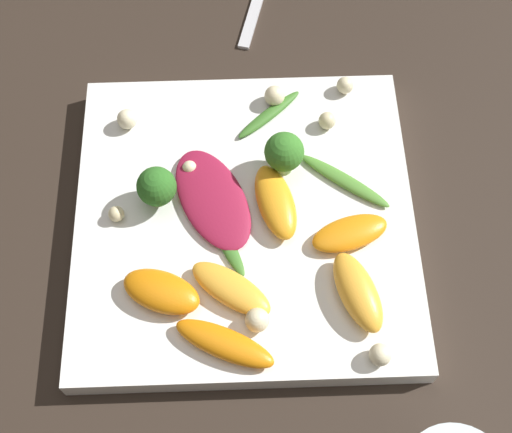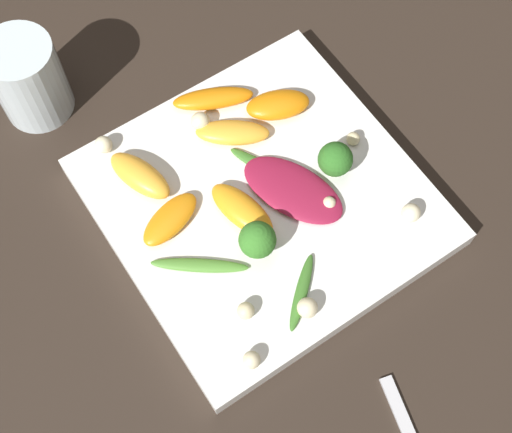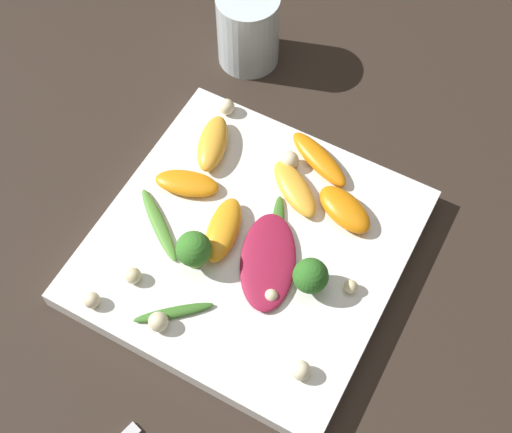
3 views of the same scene
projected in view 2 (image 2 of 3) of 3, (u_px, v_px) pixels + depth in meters
ground_plane at (262, 207)px, 0.68m from camera, size 2.40×2.40×0.00m
plate at (262, 202)px, 0.67m from camera, size 0.28×0.28×0.02m
drinking_glass at (28, 79)px, 0.69m from camera, size 0.07×0.07×0.09m
radicchio_leaf_0 at (293, 190)px, 0.66m from camera, size 0.11×0.09×0.01m
orange_segment_0 at (242, 210)px, 0.65m from camera, size 0.08×0.05×0.02m
orange_segment_1 at (170, 219)px, 0.65m from camera, size 0.05×0.07×0.01m
orange_segment_2 at (140, 176)px, 0.66m from camera, size 0.07×0.05×0.02m
orange_segment_3 at (232, 133)px, 0.68m from camera, size 0.06×0.07×0.02m
orange_segment_4 at (278, 105)px, 0.69m from camera, size 0.05×0.07×0.02m
orange_segment_5 at (213, 99)px, 0.70m from camera, size 0.06×0.08×0.01m
broccoli_floret_0 at (335, 160)px, 0.65m from camera, size 0.03×0.03×0.04m
broccoli_floret_1 at (257, 241)px, 0.62m from camera, size 0.03×0.03×0.04m
arugula_sprig_0 at (302, 292)px, 0.62m from camera, size 0.06×0.06×0.01m
arugula_sprig_1 at (199, 265)px, 0.63m from camera, size 0.06×0.08×0.01m
arugula_sprig_2 at (261, 166)px, 0.67m from camera, size 0.07×0.04×0.01m
macadamia_nut_0 at (201, 121)px, 0.69m from camera, size 0.02×0.02×0.02m
macadamia_nut_1 at (307, 308)px, 0.61m from camera, size 0.02×0.02×0.02m
macadamia_nut_2 at (246, 311)px, 0.61m from camera, size 0.02×0.02×0.02m
macadamia_nut_3 at (252, 360)px, 0.59m from camera, size 0.02×0.02×0.02m
macadamia_nut_4 at (353, 139)px, 0.68m from camera, size 0.01×0.01×0.01m
macadamia_nut_5 at (104, 145)px, 0.68m from camera, size 0.02×0.02×0.02m
macadamia_nut_6 at (411, 213)px, 0.65m from camera, size 0.02×0.02×0.02m
macadamia_nut_7 at (329, 203)px, 0.65m from camera, size 0.01×0.01×0.01m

